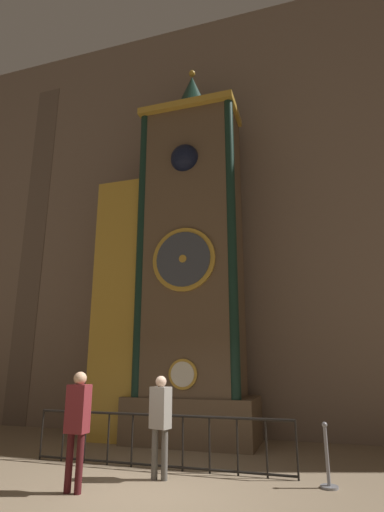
% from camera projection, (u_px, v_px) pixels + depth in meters
% --- Properties ---
extents(ground_plane, '(28.00, 28.00, 0.00)m').
position_uv_depth(ground_plane, '(141.00, 495.00, 5.93)').
color(ground_plane, '#847056').
extents(cathedral_back_wall, '(24.00, 0.32, 13.55)m').
position_uv_depth(cathedral_back_wall, '(214.00, 202.00, 12.46)').
color(cathedral_back_wall, '#7A6656').
rests_on(cathedral_back_wall, ground_plane).
extents(clock_tower, '(4.30, 1.84, 10.73)m').
position_uv_depth(clock_tower, '(176.00, 268.00, 10.94)').
color(clock_tower, brown).
rests_on(clock_tower, ground_plane).
extents(railing_fence, '(5.16, 0.05, 0.96)m').
position_uv_depth(railing_fence, '(157.00, 438.00, 7.52)').
color(railing_fence, black).
rests_on(railing_fence, ground_plane).
extents(visitor_near, '(0.35, 0.23, 1.76)m').
position_uv_depth(visitor_near, '(77.00, 418.00, 6.27)').
color(visitor_near, '#461518').
rests_on(visitor_near, ground_plane).
extents(visitor_far, '(0.39, 0.32, 1.68)m').
position_uv_depth(visitor_far, '(160.00, 416.00, 6.95)').
color(visitor_far, '#58554F').
rests_on(visitor_far, ground_plane).
extents(stanchion_post, '(0.28, 0.28, 0.97)m').
position_uv_depth(stanchion_post, '(328.00, 466.00, 6.33)').
color(stanchion_post, gray).
rests_on(stanchion_post, ground_plane).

